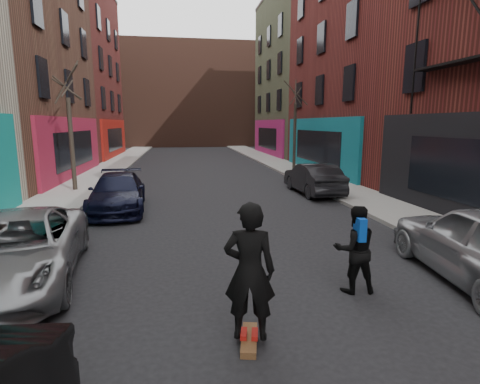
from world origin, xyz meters
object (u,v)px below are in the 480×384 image
object	(u,v)px
tree_left_far	(70,118)
pedestrian	(355,249)
parked_left_far	(15,249)
skateboard	(249,340)
tree_right_far	(295,118)
parked_left_end	(118,192)
parked_right_end	(313,179)
skateboarder	(250,271)

from	to	relation	value
tree_left_far	pedestrian	size ratio (longest dim) A/B	3.90
tree_left_far	parked_left_far	xyz separation A→B (m)	(1.60, -10.45, -2.68)
skateboard	parked_left_far	bearing A→B (deg)	158.84
tree_left_far	skateboard	size ratio (longest dim) A/B	8.12
tree_right_far	parked_left_end	bearing A→B (deg)	-134.00
parked_right_end	pedestrian	world-z (taller)	pedestrian
skateboard	pedestrian	world-z (taller)	pedestrian
pedestrian	parked_right_end	bearing A→B (deg)	-101.61
tree_left_far	parked_right_end	bearing A→B (deg)	-11.02
tree_left_far	skateboard	distance (m)	14.84
tree_left_far	skateboard	bearing A→B (deg)	-66.35
tree_left_far	tree_right_far	distance (m)	13.78
tree_left_far	parked_right_end	world-z (taller)	tree_left_far
tree_right_far	parked_left_end	size ratio (longest dim) A/B	1.47
tree_right_far	skateboarder	xyz separation A→B (m)	(-6.60, -19.25, -2.42)
tree_right_far	parked_left_end	distance (m)	14.41
parked_right_end	skateboard	xyz separation A→B (m)	(-5.00, -11.15, -0.65)
tree_right_far	skateboarder	world-z (taller)	tree_right_far
parked_left_far	parked_left_end	bearing A→B (deg)	73.45
skateboarder	parked_right_end	bearing A→B (deg)	-101.61
tree_left_far	skateboard	xyz separation A→B (m)	(5.80, -13.25, -3.33)
tree_left_far	skateboarder	world-z (taller)	tree_left_far
tree_left_far	parked_left_end	distance (m)	5.60
skateboarder	tree_left_far	bearing A→B (deg)	-53.81
parked_left_far	parked_left_end	xyz separation A→B (m)	(0.99, 6.28, -0.03)
skateboarder	parked_left_end	bearing A→B (deg)	-57.97
parked_right_end	tree_left_far	bearing A→B (deg)	-12.54
tree_left_far	parked_right_end	size ratio (longest dim) A/B	1.53
parked_left_end	parked_right_end	xyz separation A→B (m)	(8.21, 2.06, 0.03)
tree_left_far	tree_right_far	size ratio (longest dim) A/B	0.96
parked_left_far	skateboard	xyz separation A→B (m)	(4.20, -2.80, -0.65)
parked_left_far	parked_left_end	world-z (taller)	parked_left_far
tree_left_far	parked_left_end	size ratio (longest dim) A/B	1.41
tree_left_far	pedestrian	xyz separation A→B (m)	(8.07, -11.87, -2.54)
parked_right_end	skateboarder	xyz separation A→B (m)	(-5.00, -11.15, 0.41)
tree_left_far	parked_right_end	xyz separation A→B (m)	(10.80, -2.10, -2.68)
skateboarder	skateboard	bearing A→B (deg)	-0.00
parked_left_end	parked_left_far	bearing A→B (deg)	-103.02
parked_right_end	parked_left_far	bearing A→B (deg)	40.68
parked_left_far	skateboarder	bearing A→B (deg)	-41.33
tree_right_far	skateboard	size ratio (longest dim) A/B	8.50
tree_left_far	skateboarder	bearing A→B (deg)	-66.35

